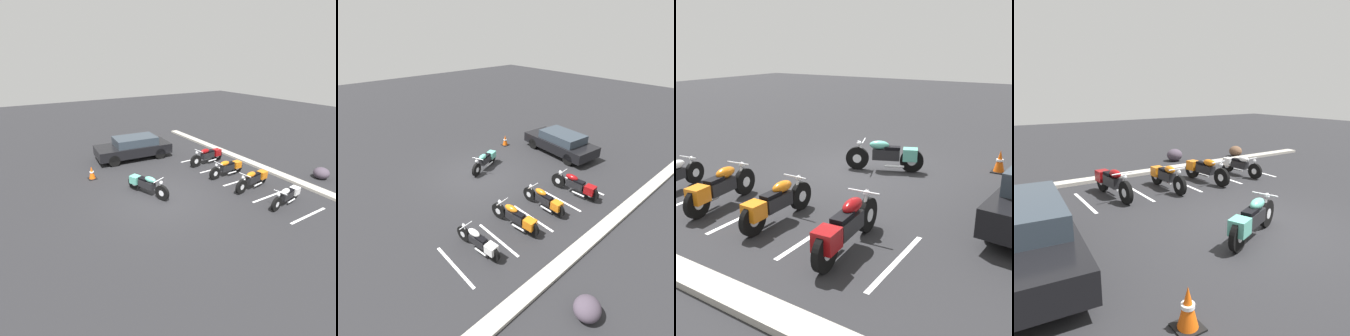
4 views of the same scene
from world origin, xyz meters
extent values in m
plane|color=#262628|center=(0.00, 0.00, 0.00)|extent=(60.00, 60.00, 0.00)
cylinder|color=black|center=(0.14, -0.01, 0.34)|extent=(0.67, 0.36, 0.67)
cylinder|color=silver|center=(0.14, -0.01, 0.34)|extent=(0.28, 0.21, 0.26)
cylinder|color=black|center=(-1.32, -0.59, 0.34)|extent=(0.67, 0.36, 0.67)
cylinder|color=silver|center=(-1.32, -0.59, 0.34)|extent=(0.28, 0.21, 0.26)
cube|color=black|center=(-0.64, -0.32, 0.49)|extent=(0.82, 0.55, 0.31)
ellipsoid|color=#59B29E|center=(-0.45, -0.24, 0.76)|extent=(0.63, 0.46, 0.24)
cube|color=black|center=(-0.80, -0.38, 0.69)|extent=(0.51, 0.39, 0.08)
cube|color=#59B29E|center=(-1.28, -0.57, 0.52)|extent=(0.51, 0.49, 0.35)
cylinder|color=silver|center=(0.03, -0.05, 0.60)|extent=(0.27, 0.16, 0.54)
cylinder|color=silver|center=(-0.03, -0.07, 0.86)|extent=(0.27, 0.60, 0.04)
sphere|color=silver|center=(0.09, -0.02, 0.78)|extent=(0.14, 0.14, 0.14)
cylinder|color=silver|center=(-0.93, -0.28, 0.18)|extent=(0.55, 0.27, 0.07)
cylinder|color=black|center=(-2.08, 3.38, 0.35)|extent=(0.18, 0.70, 0.69)
cylinder|color=silver|center=(-2.08, 3.38, 0.35)|extent=(0.15, 0.27, 0.26)
cylinder|color=black|center=(-2.20, 5.00, 0.35)|extent=(0.18, 0.70, 0.69)
cylinder|color=silver|center=(-2.20, 5.00, 0.35)|extent=(0.15, 0.27, 0.26)
cube|color=black|center=(-2.14, 4.24, 0.50)|extent=(0.35, 0.82, 0.31)
ellipsoid|color=maroon|center=(-2.13, 4.03, 0.78)|extent=(0.32, 0.61, 0.25)
cube|color=black|center=(-2.16, 4.42, 0.71)|extent=(0.29, 0.48, 0.08)
cube|color=maroon|center=(-2.20, 4.94, 0.53)|extent=(0.41, 0.45, 0.36)
cylinder|color=silver|center=(-2.09, 3.50, 0.62)|extent=(0.08, 0.28, 0.56)
cylinder|color=silver|center=(-2.09, 3.57, 0.89)|extent=(0.65, 0.09, 0.04)
sphere|color=silver|center=(-2.08, 3.43, 0.81)|extent=(0.15, 0.15, 0.15)
cylinder|color=silver|center=(-2.02, 4.51, 0.19)|extent=(0.12, 0.58, 0.07)
cylinder|color=black|center=(-0.30, 3.23, 0.32)|extent=(0.12, 0.63, 0.63)
cylinder|color=silver|center=(-0.30, 3.23, 0.32)|extent=(0.12, 0.24, 0.24)
cylinder|color=black|center=(-0.32, 4.71, 0.32)|extent=(0.12, 0.63, 0.63)
cylinder|color=silver|center=(-0.32, 4.71, 0.32)|extent=(0.12, 0.24, 0.24)
cube|color=black|center=(-0.31, 4.02, 0.46)|extent=(0.28, 0.73, 0.29)
ellipsoid|color=orange|center=(-0.31, 3.82, 0.72)|extent=(0.25, 0.54, 0.23)
cube|color=black|center=(-0.31, 4.18, 0.65)|extent=(0.23, 0.42, 0.08)
cube|color=orange|center=(-0.31, 4.66, 0.49)|extent=(0.35, 0.39, 0.33)
cylinder|color=silver|center=(-0.30, 3.34, 0.57)|extent=(0.06, 0.25, 0.51)
cylinder|color=silver|center=(-0.30, 3.40, 0.82)|extent=(0.59, 0.04, 0.03)
sphere|color=silver|center=(-0.30, 3.27, 0.74)|extent=(0.13, 0.13, 0.13)
cylinder|color=silver|center=(-0.18, 4.26, 0.17)|extent=(0.07, 0.53, 0.07)
cylinder|color=black|center=(1.43, 3.23, 0.33)|extent=(0.20, 0.67, 0.66)
cylinder|color=silver|center=(1.43, 3.23, 0.33)|extent=(0.15, 0.26, 0.25)
cylinder|color=black|center=(1.25, 4.76, 0.33)|extent=(0.20, 0.67, 0.66)
cylinder|color=silver|center=(1.25, 4.76, 0.33)|extent=(0.15, 0.26, 0.25)
cube|color=black|center=(1.33, 4.04, 0.48)|extent=(0.37, 0.78, 0.30)
ellipsoid|color=orange|center=(1.36, 3.85, 0.75)|extent=(0.32, 0.58, 0.24)
cube|color=black|center=(1.31, 4.21, 0.68)|extent=(0.29, 0.46, 0.08)
cube|color=orange|center=(1.25, 4.71, 0.51)|extent=(0.40, 0.44, 0.34)
cylinder|color=silver|center=(1.42, 3.35, 0.59)|extent=(0.09, 0.27, 0.53)
cylinder|color=silver|center=(1.41, 3.41, 0.84)|extent=(0.62, 0.11, 0.04)
sphere|color=silver|center=(1.42, 3.28, 0.77)|extent=(0.14, 0.14, 0.14)
cylinder|color=silver|center=(1.44, 4.31, 0.18)|extent=(0.13, 0.55, 0.07)
cylinder|color=black|center=(3.15, 3.36, 0.29)|extent=(0.18, 0.59, 0.59)
cylinder|color=silver|center=(3.15, 3.36, 0.29)|extent=(0.14, 0.23, 0.22)
cylinder|color=black|center=(2.98, 4.72, 0.29)|extent=(0.18, 0.59, 0.59)
cylinder|color=silver|center=(2.98, 4.72, 0.29)|extent=(0.14, 0.23, 0.22)
cube|color=black|center=(3.06, 4.08, 0.43)|extent=(0.33, 0.70, 0.27)
ellipsoid|color=white|center=(3.08, 3.91, 0.67)|extent=(0.29, 0.52, 0.21)
cube|color=black|center=(3.04, 4.23, 0.60)|extent=(0.26, 0.41, 0.07)
cube|color=white|center=(2.99, 4.68, 0.45)|extent=(0.36, 0.39, 0.30)
cylinder|color=silver|center=(3.14, 3.46, 0.52)|extent=(0.08, 0.24, 0.47)
cylinder|color=silver|center=(3.13, 3.51, 0.75)|extent=(0.55, 0.10, 0.03)
sphere|color=silver|center=(3.15, 3.40, 0.68)|extent=(0.12, 0.12, 0.12)
cylinder|color=silver|center=(3.16, 4.32, 0.16)|extent=(0.12, 0.49, 0.06)
cylinder|color=black|center=(-4.46, -0.39, 0.32)|extent=(0.27, 0.66, 0.64)
cylinder|color=black|center=(-6.04, -0.25, 0.32)|extent=(0.27, 0.66, 0.64)
cylinder|color=black|center=(-4.23, 2.36, 0.32)|extent=(0.27, 0.66, 0.64)
cylinder|color=black|center=(-5.81, 2.49, 0.32)|extent=(0.27, 0.66, 0.64)
cube|color=black|center=(-5.13, 1.05, 0.56)|extent=(2.16, 4.44, 0.55)
cube|color=#2D3842|center=(-5.12, 1.20, 1.06)|extent=(1.71, 2.53, 0.45)
cube|color=#A8A399|center=(0.00, 6.34, 0.06)|extent=(18.00, 0.50, 0.12)
ellipsoid|color=#473D4A|center=(2.33, 7.77, 0.29)|extent=(0.76, 0.72, 0.57)
cube|color=black|center=(-3.47, -1.91, 0.01)|extent=(0.40, 0.40, 0.03)
cone|color=#EA590F|center=(-3.47, -1.91, 0.33)|extent=(0.32, 0.32, 0.66)
cylinder|color=white|center=(-3.47, -1.91, 0.36)|extent=(0.20, 0.20, 0.06)
cube|color=white|center=(-3.06, 4.14, 0.00)|extent=(0.10, 2.10, 0.00)
cube|color=white|center=(-1.29, 4.14, 0.00)|extent=(0.10, 2.10, 0.00)
cube|color=white|center=(0.49, 4.14, 0.00)|extent=(0.10, 2.10, 0.00)
cube|color=white|center=(2.26, 4.14, 0.00)|extent=(0.10, 2.10, 0.00)
cube|color=white|center=(4.04, 4.14, 0.00)|extent=(0.10, 2.10, 0.00)
camera|label=1|loc=(8.51, -4.78, 5.47)|focal=28.00mm
camera|label=2|loc=(6.66, 9.48, 6.67)|focal=28.00mm
camera|label=3|loc=(-5.45, 9.57, 3.52)|focal=42.00mm
camera|label=4|loc=(-5.69, -5.17, 3.24)|focal=35.00mm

